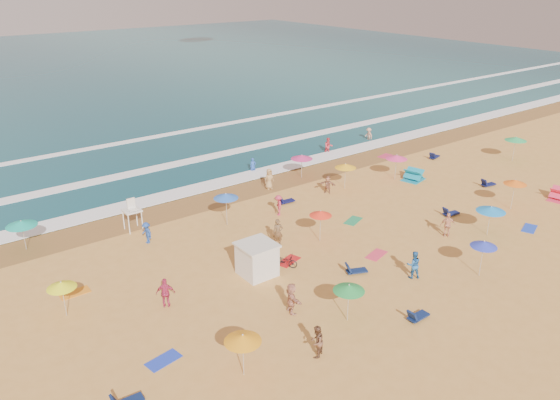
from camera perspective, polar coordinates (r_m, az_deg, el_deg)
ground at (r=36.20m, az=2.54°, el=-6.07°), size 220.00×220.00×0.00m
ocean at (r=111.64m, az=-26.47°, el=11.50°), size 220.00×140.00×0.18m
wet_sand at (r=45.56m, az=-7.44°, el=0.08°), size 220.00×220.00×0.00m
surf_foam at (r=52.93m, az=-12.22°, el=3.13°), size 200.00×18.70×0.05m
cabana at (r=33.90m, az=-2.41°, el=-6.29°), size 2.00×2.00×2.00m
cabana_roof at (r=33.39m, az=-2.44°, el=-4.70°), size 2.20×2.20×0.12m
bicycle at (r=34.92m, az=0.47°, el=-6.37°), size 1.52×1.68×0.89m
lifeguard_stand at (r=40.92m, az=-15.16°, el=-1.69°), size 1.20×1.20×2.10m
beach_umbrellas at (r=36.20m, az=1.54°, el=-2.29°), size 57.11×26.14×0.73m
loungers at (r=37.38m, az=10.20°, el=-5.15°), size 39.63×24.57×0.34m
towels at (r=35.10m, az=6.44°, el=-7.17°), size 41.40×25.31×0.03m
popup_tents at (r=50.25m, az=20.55°, el=1.69°), size 8.40×12.39×1.20m
beachgoers at (r=39.10m, az=-0.48°, el=-2.39°), size 44.09×25.75×2.14m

